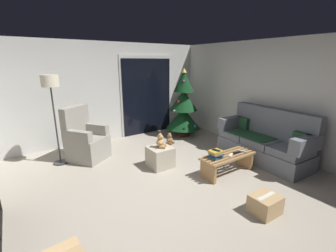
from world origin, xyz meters
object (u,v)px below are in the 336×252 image
at_px(christmas_tree, 183,107).
at_px(floor_lamp, 51,90).
at_px(book_stack, 216,154).
at_px(armchair, 86,141).
at_px(coffee_table, 228,161).
at_px(remote_black, 237,152).
at_px(couch, 265,141).
at_px(remote_silver, 242,151).
at_px(teddy_bear_honey, 161,142).
at_px(cardboard_box_taped_mid_floor, 265,204).
at_px(teddy_bear_chestnut_by_tree, 170,139).
at_px(remote_white, 231,155).
at_px(ottoman, 160,157).
at_px(cell_phone, 216,150).

relative_size(christmas_tree, floor_lamp, 1.04).
distance_m(book_stack, armchair, 2.71).
relative_size(coffee_table, remote_black, 7.05).
distance_m(couch, remote_silver, 0.79).
xyz_separation_m(teddy_bear_honey, cardboard_box_taped_mid_floor, (0.40, -2.04, -0.40)).
relative_size(couch, armchair, 1.75).
bearing_deg(christmas_tree, couch, -79.89).
xyz_separation_m(remote_silver, armchair, (-2.33, 2.19, 0.03)).
bearing_deg(teddy_bear_chestnut_by_tree, couch, -59.80).
bearing_deg(remote_white, teddy_bear_honey, 14.82).
bearing_deg(book_stack, floor_lamp, 135.47).
height_order(remote_white, remote_silver, same).
bearing_deg(book_stack, teddy_bear_chestnut_by_tree, 80.89).
bearing_deg(book_stack, coffee_table, -7.76).
bearing_deg(remote_silver, remote_white, -16.65).
distance_m(book_stack, ottoman, 1.11).
bearing_deg(armchair, teddy_bear_chestnut_by_tree, -6.35).
bearing_deg(teddy_bear_chestnut_by_tree, armchair, 173.65).
bearing_deg(remote_silver, armchair, -61.39).
bearing_deg(coffee_table, cell_phone, 172.37).
xyz_separation_m(coffee_table, ottoman, (-0.89, 0.94, -0.04)).
bearing_deg(cell_phone, ottoman, 110.71).
height_order(remote_black, book_stack, book_stack).
xyz_separation_m(floor_lamp, ottoman, (1.62, -1.28, -1.30)).
bearing_deg(book_stack, remote_silver, -7.64).
xyz_separation_m(remote_silver, christmas_tree, (0.38, 2.33, 0.45)).
distance_m(book_stack, teddy_bear_chestnut_by_tree, 1.94).
xyz_separation_m(remote_black, book_stack, (-0.49, 0.07, 0.06)).
bearing_deg(cell_phone, teddy_bear_chestnut_by_tree, 67.67).
xyz_separation_m(cell_phone, christmas_tree, (1.00, 2.25, 0.32)).
height_order(cell_phone, armchair, armchair).
relative_size(remote_white, cardboard_box_taped_mid_floor, 0.40).
height_order(couch, cardboard_box_taped_mid_floor, couch).
xyz_separation_m(remote_black, teddy_bear_chestnut_by_tree, (-0.19, 1.96, -0.25)).
bearing_deg(couch, remote_silver, -175.99).
height_order(floor_lamp, teddy_bear_chestnut_by_tree, floor_lamp).
height_order(remote_silver, armchair, armchair).
distance_m(christmas_tree, armchair, 2.75).
bearing_deg(teddy_bear_honey, remote_black, -41.53).
xyz_separation_m(remote_black, cell_phone, (-0.48, 0.07, 0.13)).
bearing_deg(couch, coffee_table, -179.48).
relative_size(coffee_table, armchair, 0.97).
xyz_separation_m(couch, ottoman, (-2.02, 0.93, -0.20)).
xyz_separation_m(remote_silver, ottoman, (-1.23, 0.98, -0.17)).
height_order(remote_white, cell_phone, cell_phone).
distance_m(couch, teddy_bear_chestnut_by_tree, 2.23).
xyz_separation_m(book_stack, christmas_tree, (1.01, 2.25, 0.40)).
relative_size(remote_silver, teddy_bear_honey, 0.55).
height_order(christmas_tree, ottoman, christmas_tree).
relative_size(book_stack, ottoman, 0.57).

